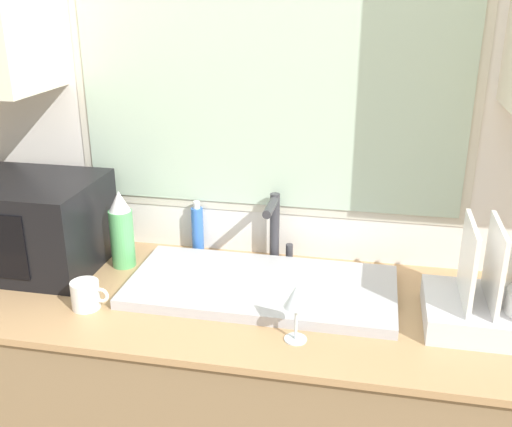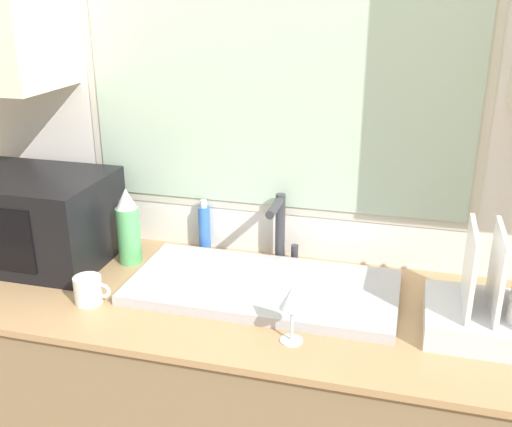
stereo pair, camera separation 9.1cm
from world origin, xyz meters
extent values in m
cube|color=tan|center=(0.00, 0.32, 0.92)|extent=(2.12, 0.67, 0.02)
cube|color=silver|center=(0.00, 0.67, 1.30)|extent=(6.00, 0.06, 2.60)
cube|color=beige|center=(0.00, 0.64, 1.55)|extent=(1.27, 0.01, 0.95)
cube|color=#B2CCB2|center=(0.00, 0.64, 1.55)|extent=(1.21, 0.01, 0.89)
cube|color=#B2B2B7|center=(0.03, 0.37, 0.94)|extent=(0.79, 0.39, 0.03)
cylinder|color=#333338|center=(0.03, 0.59, 1.05)|extent=(0.03, 0.03, 0.23)
cylinder|color=#333338|center=(0.03, 0.52, 1.15)|extent=(0.03, 0.15, 0.03)
cylinder|color=#333338|center=(0.08, 0.59, 0.96)|extent=(0.02, 0.02, 0.06)
cube|color=black|center=(-0.75, 0.41, 1.07)|extent=(0.50, 0.36, 0.29)
cube|color=silver|center=(0.66, 0.30, 0.96)|extent=(0.33, 0.27, 0.07)
cube|color=white|center=(0.60, 0.30, 1.11)|extent=(0.01, 0.22, 0.22)
cube|color=white|center=(0.66, 0.30, 1.11)|extent=(0.01, 0.22, 0.22)
cylinder|color=#59B266|center=(-0.44, 0.46, 1.02)|extent=(0.08, 0.08, 0.19)
cone|color=silver|center=(-0.44, 0.46, 1.15)|extent=(0.07, 0.07, 0.07)
cylinder|color=blue|center=(-0.23, 0.61, 1.01)|extent=(0.04, 0.04, 0.16)
cylinder|color=white|center=(-0.23, 0.61, 1.10)|extent=(0.02, 0.02, 0.02)
cylinder|color=white|center=(-0.43, 0.18, 0.97)|extent=(0.08, 0.08, 0.08)
torus|color=white|center=(-0.39, 0.18, 0.97)|extent=(0.05, 0.01, 0.05)
cylinder|color=silver|center=(0.17, 0.13, 0.93)|extent=(0.06, 0.06, 0.00)
cylinder|color=silver|center=(0.17, 0.13, 0.98)|extent=(0.01, 0.01, 0.09)
cone|color=silver|center=(0.17, 0.13, 1.06)|extent=(0.07, 0.07, 0.06)
camera|label=1|loc=(0.33, -1.19, 1.79)|focal=42.00mm
camera|label=2|loc=(0.42, -1.17, 1.79)|focal=42.00mm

